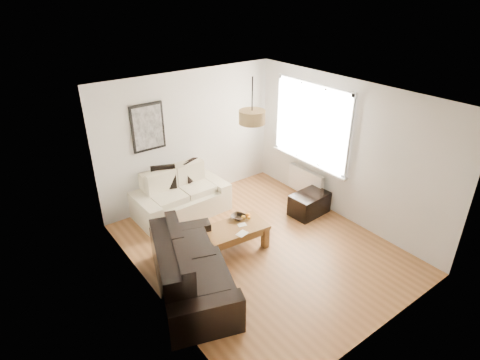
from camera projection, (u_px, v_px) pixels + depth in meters
floor at (261, 248)px, 6.67m from camera, size 4.50×4.50×0.00m
ceiling at (266, 97)px, 5.48m from camera, size 3.80×4.50×0.00m
wall_back at (190, 138)px, 7.68m from camera, size 3.80×0.04×2.60m
wall_front at (390, 252)px, 4.47m from camera, size 3.80×0.04×2.60m
wall_left at (149, 220)px, 5.06m from camera, size 0.04×4.50×2.60m
wall_right at (344, 151)px, 7.08m from camera, size 0.04×4.50×2.60m
window_bay at (312, 124)px, 7.50m from camera, size 0.14×1.90×1.60m
radiator at (306, 181)px, 8.03m from camera, size 0.10×0.90×0.52m
poster at (148, 127)px, 7.03m from camera, size 0.62×0.04×0.87m
pendant_shade at (252, 117)px, 5.86m from camera, size 0.40×0.40×0.20m
loveseat_cream at (181, 194)px, 7.47m from camera, size 1.74×0.98×0.86m
sofa_leather at (192, 266)px, 5.59m from camera, size 1.54×2.17×0.85m
coffee_table at (235, 238)px, 6.56m from camera, size 1.11×0.68×0.43m
ottoman at (309, 204)px, 7.57m from camera, size 0.77×0.52×0.42m
cushion_left at (164, 177)px, 7.34m from camera, size 0.47×0.30×0.45m
cushion_right at (191, 170)px, 7.67m from camera, size 0.41×0.26×0.40m
fruit_bowl at (238, 217)px, 6.68m from camera, size 0.31×0.31×0.06m
orange_a at (249, 218)px, 6.64m from camera, size 0.07×0.07×0.06m
orange_b at (248, 215)px, 6.71m from camera, size 0.10×0.10×0.08m
orange_c at (243, 217)px, 6.65m from camera, size 0.07×0.07×0.07m
papers at (242, 234)px, 6.29m from camera, size 0.22×0.18×0.01m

